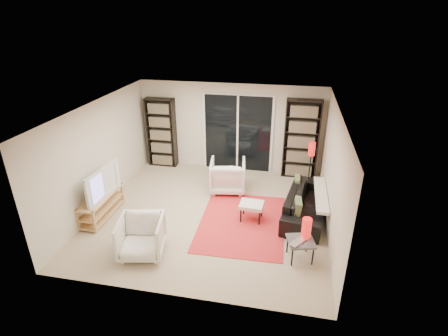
{
  "coord_description": "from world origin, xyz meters",
  "views": [
    {
      "loc": [
        1.6,
        -6.47,
        4.2
      ],
      "look_at": [
        0.25,
        0.3,
        1.0
      ],
      "focal_mm": 28.0,
      "sensor_mm": 36.0,
      "label": 1
    }
  ],
  "objects": [
    {
      "name": "floor_lamp",
      "position": [
        2.15,
        1.68,
        0.92
      ],
      "size": [
        0.18,
        0.18,
        1.22
      ],
      "color": "black",
      "rests_on": "floor"
    },
    {
      "name": "table_lamp",
      "position": [
        2.03,
        -1.06,
        0.59
      ],
      "size": [
        0.17,
        0.17,
        0.39
      ],
      "primitive_type": "cylinder",
      "color": "red",
      "rests_on": "side_table"
    },
    {
      "name": "laptop",
      "position": [
        1.93,
        -1.3,
        0.41
      ],
      "size": [
        0.39,
        0.42,
        0.03
      ],
      "primitive_type": "imported",
      "rotation": [
        0.0,
        0.0,
        0.95
      ],
      "color": "silver",
      "rests_on": "side_table"
    },
    {
      "name": "armchair_back",
      "position": [
        0.17,
        1.15,
        0.4
      ],
      "size": [
        0.96,
        0.98,
        0.79
      ],
      "primitive_type": "imported",
      "rotation": [
        0.0,
        0.0,
        3.29
      ],
      "color": "silver",
      "rests_on": "floor"
    },
    {
      "name": "wall_left",
      "position": [
        -2.5,
        0.0,
        1.2
      ],
      "size": [
        0.02,
        5.0,
        2.4
      ],
      "primitive_type": "cube",
      "color": "beige",
      "rests_on": "ground"
    },
    {
      "name": "wall_front",
      "position": [
        0.0,
        -2.5,
        1.2
      ],
      "size": [
        5.0,
        0.02,
        2.4
      ],
      "primitive_type": "cube",
      "color": "beige",
      "rests_on": "ground"
    },
    {
      "name": "side_table",
      "position": [
        1.95,
        -1.18,
        0.35
      ],
      "size": [
        0.57,
        0.57,
        0.4
      ],
      "color": "#48484D",
      "rests_on": "floor"
    },
    {
      "name": "wall_back",
      "position": [
        0.0,
        2.5,
        1.2
      ],
      "size": [
        5.0,
        0.02,
        2.4
      ],
      "primitive_type": "cube",
      "color": "beige",
      "rests_on": "ground"
    },
    {
      "name": "armchair_front",
      "position": [
        -0.91,
        -1.61,
        0.37
      ],
      "size": [
        0.93,
        0.95,
        0.74
      ],
      "primitive_type": "imported",
      "rotation": [
        0.0,
        0.0,
        0.2
      ],
      "color": "silver",
      "rests_on": "floor"
    },
    {
      "name": "wall_right",
      "position": [
        2.5,
        0.0,
        1.2
      ],
      "size": [
        0.02,
        5.0,
        2.4
      ],
      "primitive_type": "cube",
      "color": "beige",
      "rests_on": "ground"
    },
    {
      "name": "tv_stand",
      "position": [
        -2.3,
        -0.56,
        0.26
      ],
      "size": [
        0.42,
        1.33,
        0.5
      ],
      "color": "tan",
      "rests_on": "floor"
    },
    {
      "name": "sofa",
      "position": [
        2.09,
        0.32,
        0.3
      ],
      "size": [
        1.12,
        2.15,
        0.6
      ],
      "primitive_type": "imported",
      "rotation": [
        0.0,
        0.0,
        1.41
      ],
      "color": "black",
      "rests_on": "floor"
    },
    {
      "name": "rug",
      "position": [
        0.75,
        -0.23,
        0.01
      ],
      "size": [
        1.84,
        2.45,
        0.01
      ],
      "primitive_type": "cube",
      "rotation": [
        0.0,
        0.0,
        0.03
      ],
      "color": "red",
      "rests_on": "floor"
    },
    {
      "name": "tv",
      "position": [
        -2.28,
        -0.56,
        0.83
      ],
      "size": [
        0.26,
        1.15,
        0.65
      ],
      "primitive_type": "imported",
      "rotation": [
        0.0,
        0.0,
        1.47
      ],
      "color": "black",
      "rests_on": "tv_stand"
    },
    {
      "name": "floor",
      "position": [
        0.0,
        0.0,
        0.0
      ],
      "size": [
        5.0,
        5.0,
        0.0
      ],
      "primitive_type": "plane",
      "color": "tan",
      "rests_on": "ground"
    },
    {
      "name": "bookshelf_right",
      "position": [
        1.9,
        2.33,
        1.05
      ],
      "size": [
        0.9,
        0.3,
        2.1
      ],
      "color": "black",
      "rests_on": "ground"
    },
    {
      "name": "ceiling",
      "position": [
        0.0,
        0.0,
        2.4
      ],
      "size": [
        5.0,
        5.0,
        0.02
      ],
      "primitive_type": "cube",
      "color": "white",
      "rests_on": "wall_back"
    },
    {
      "name": "sliding_door",
      "position": [
        0.2,
        2.46,
        1.05
      ],
      "size": [
        1.92,
        0.08,
        2.16
      ],
      "color": "white",
      "rests_on": "ground"
    },
    {
      "name": "ottoman",
      "position": [
        0.92,
        -0.07,
        0.34
      ],
      "size": [
        0.52,
        0.43,
        0.4
      ],
      "color": "silver",
      "rests_on": "floor"
    },
    {
      "name": "bookshelf_left",
      "position": [
        -1.95,
        2.33,
        0.98
      ],
      "size": [
        0.8,
        0.3,
        1.95
      ],
      "color": "black",
      "rests_on": "ground"
    }
  ]
}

